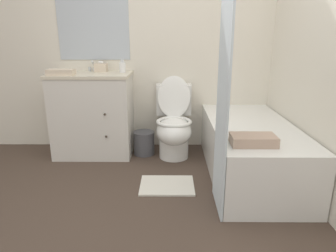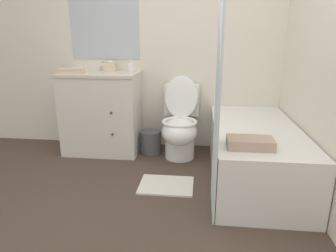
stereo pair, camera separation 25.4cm
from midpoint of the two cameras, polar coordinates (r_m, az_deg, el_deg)
ground_plane at (r=2.07m, az=-5.25°, el=-21.29°), size 14.00×14.00×0.00m
wall_back at (r=3.45m, az=-2.95°, el=16.43°), size 8.00×0.06×2.50m
wall_right at (r=2.72m, az=23.51°, el=14.95°), size 0.05×2.80×2.50m
vanity_cabinet at (r=3.40m, az=-16.10°, el=2.28°), size 0.84×0.56×0.90m
sink_faucet at (r=3.49m, az=-15.90°, el=10.58°), size 0.14×0.12×0.12m
toilet at (r=3.21m, az=-1.13°, el=0.07°), size 0.39×0.66×0.86m
bathtub at (r=2.89m, az=12.90°, el=-4.33°), size 0.74×1.58×0.50m
shower_curtain at (r=2.09m, az=7.12°, el=8.24°), size 0.02×0.43×1.93m
wastebasket at (r=3.36m, az=-6.76°, el=-3.25°), size 0.23×0.23×0.26m
tissue_box at (r=3.41m, az=-14.79°, el=10.74°), size 0.13×0.13×0.12m
soap_dispenser at (r=3.30m, az=-10.91°, el=10.99°), size 0.07×0.07×0.14m
hand_towel_folded at (r=3.24m, az=-21.89°, el=9.47°), size 0.26×0.14×0.06m
bath_towel_folded at (r=2.27m, az=12.87°, el=-2.67°), size 0.33×0.19×0.07m
bath_mat at (r=2.69m, az=-2.94°, el=-11.27°), size 0.47×0.36×0.02m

